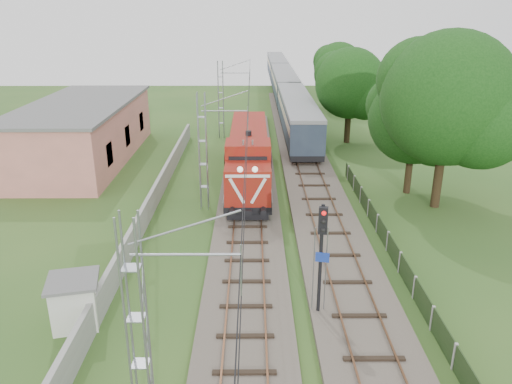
{
  "coord_description": "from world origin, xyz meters",
  "views": [
    {
      "loc": [
        0.33,
        -20.06,
        13.07
      ],
      "look_at": [
        0.52,
        9.29,
        2.2
      ],
      "focal_mm": 35.0,
      "sensor_mm": 36.0,
      "label": 1
    }
  ],
  "objects_px": {
    "coach_rake": "(284,83)",
    "signal_post": "(322,242)",
    "relay_hut": "(75,301)",
    "locomotive": "(249,154)"
  },
  "relations": [
    {
      "from": "signal_post",
      "to": "relay_hut",
      "type": "height_order",
      "value": "signal_post"
    },
    {
      "from": "signal_post",
      "to": "relay_hut",
      "type": "xyz_separation_m",
      "value": [
        -10.65,
        -0.38,
        -2.61
      ]
    },
    {
      "from": "coach_rake",
      "to": "relay_hut",
      "type": "height_order",
      "value": "coach_rake"
    },
    {
      "from": "locomotive",
      "to": "signal_post",
      "type": "bearing_deg",
      "value": -80.08
    },
    {
      "from": "locomotive",
      "to": "coach_rake",
      "type": "bearing_deg",
      "value": 82.46
    },
    {
      "from": "locomotive",
      "to": "relay_hut",
      "type": "distance_m",
      "value": 20.37
    },
    {
      "from": "coach_rake",
      "to": "relay_hut",
      "type": "xyz_separation_m",
      "value": [
        -12.4,
        -56.72,
        -1.45
      ]
    },
    {
      "from": "coach_rake",
      "to": "signal_post",
      "type": "bearing_deg",
      "value": -91.78
    },
    {
      "from": "locomotive",
      "to": "signal_post",
      "type": "xyz_separation_m",
      "value": [
        3.25,
        -18.56,
        1.44
      ]
    },
    {
      "from": "signal_post",
      "to": "relay_hut",
      "type": "bearing_deg",
      "value": -177.95
    }
  ]
}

